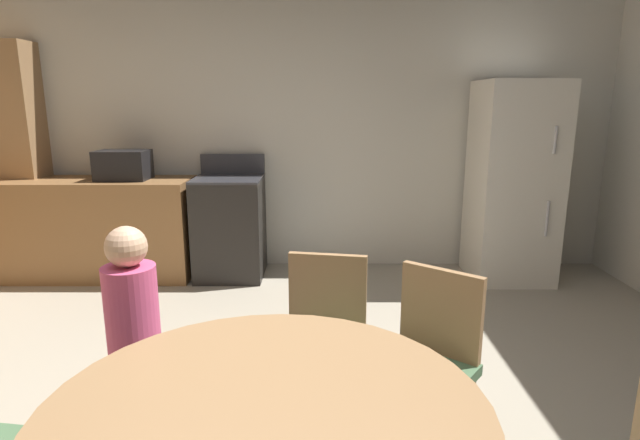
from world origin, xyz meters
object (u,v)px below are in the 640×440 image
(microwave, at_px, (122,165))
(chair_north, at_px, (322,336))
(refrigerator, at_px, (512,183))
(chair_northeast, at_px, (426,357))
(oven_range, at_px, (229,226))
(person_child, at_px, (133,343))

(microwave, bearing_deg, chair_north, -52.35)
(microwave, relative_size, chair_north, 0.51)
(refrigerator, relative_size, microwave, 4.00)
(refrigerator, xyz_separation_m, chair_northeast, (-1.25, -2.44, -0.38))
(oven_range, height_order, person_child, oven_range)
(chair_north, bearing_deg, refrigerator, 152.74)
(microwave, height_order, chair_north, microwave)
(refrigerator, height_order, chair_north, refrigerator)
(oven_range, bearing_deg, chair_northeast, -62.70)
(oven_range, distance_m, chair_northeast, 2.81)
(microwave, height_order, chair_northeast, microwave)
(chair_north, bearing_deg, person_child, -64.53)
(oven_range, xyz_separation_m, chair_northeast, (1.29, -2.50, 0.03))
(chair_north, bearing_deg, microwave, -132.51)
(chair_north, distance_m, chair_northeast, 0.49)
(oven_range, xyz_separation_m, refrigerator, (2.54, -0.05, 0.41))
(chair_north, xyz_separation_m, person_child, (-0.81, -0.23, 0.08))
(refrigerator, distance_m, chair_north, 2.84)
(refrigerator, bearing_deg, oven_range, 178.79)
(oven_range, relative_size, chair_northeast, 1.26)
(microwave, xyz_separation_m, chair_northeast, (2.21, -2.49, -0.53))
(refrigerator, bearing_deg, person_child, -135.41)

